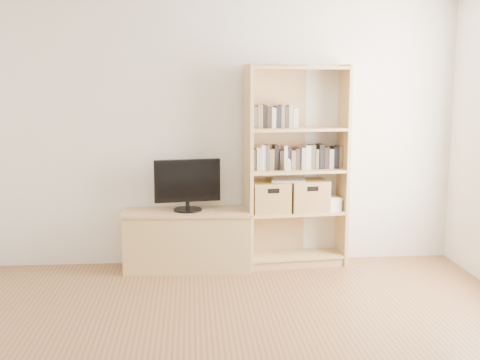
{
  "coord_description": "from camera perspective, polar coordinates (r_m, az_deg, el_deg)",
  "views": [
    {
      "loc": [
        -0.37,
        -3.36,
        1.8
      ],
      "look_at": [
        0.07,
        1.9,
        0.93
      ],
      "focal_mm": 45.0,
      "sensor_mm": 36.0,
      "label": 1
    }
  ],
  "objects": [
    {
      "name": "basket_left",
      "position": [
        5.81,
        2.86,
        -1.62
      ],
      "size": [
        0.39,
        0.33,
        0.29
      ],
      "primitive_type": "cube",
      "rotation": [
        0.0,
        0.0,
        0.11
      ],
      "color": "olive",
      "rests_on": "bookshelf"
    },
    {
      "name": "laptop",
      "position": [
        5.82,
        4.64,
        -0.04
      ],
      "size": [
        0.35,
        0.28,
        0.02
      ],
      "primitive_type": "cube",
      "rotation": [
        0.0,
        0.0,
        -0.2
      ],
      "color": "silver",
      "rests_on": "basket_left"
    },
    {
      "name": "books_row_upper",
      "position": [
        5.75,
        3.28,
        6.05
      ],
      "size": [
        0.43,
        0.19,
        0.22
      ],
      "primitive_type": "cube",
      "rotation": [
        0.0,
        0.0,
        0.1
      ],
      "color": "#3B3430",
      "rests_on": "bookshelf"
    },
    {
      "name": "back_wall",
      "position": [
        5.89,
        -1.14,
        4.55
      ],
      "size": [
        4.5,
        0.02,
        2.6
      ],
      "primitive_type": "cube",
      "color": "white",
      "rests_on": "floor"
    },
    {
      "name": "bookshelf",
      "position": [
        5.83,
        5.36,
        1.25
      ],
      "size": [
        1.0,
        0.44,
        1.95
      ],
      "primitive_type": "cube",
      "rotation": [
        0.0,
        0.0,
        0.1
      ],
      "color": "tan",
      "rests_on": "floor"
    },
    {
      "name": "basket_right",
      "position": [
        5.91,
        6.44,
        -1.44
      ],
      "size": [
        0.4,
        0.34,
        0.3
      ],
      "primitive_type": "cube",
      "rotation": [
        0.0,
        0.0,
        0.12
      ],
      "color": "olive",
      "rests_on": "bookshelf"
    },
    {
      "name": "books_row_mid",
      "position": [
        5.84,
        5.31,
        2.15
      ],
      "size": [
        0.85,
        0.27,
        0.22
      ],
      "primitive_type": "cube",
      "rotation": [
        0.0,
        0.0,
        0.14
      ],
      "color": "#3B3430",
      "rests_on": "bookshelf"
    },
    {
      "name": "television",
      "position": [
        5.72,
        -5.01,
        -0.49
      ],
      "size": [
        0.63,
        0.14,
        0.49
      ],
      "primitive_type": "cube",
      "rotation": [
        0.0,
        0.0,
        0.14
      ],
      "color": "black",
      "rests_on": "tv_stand"
    },
    {
      "name": "magazine_stack",
      "position": [
        5.99,
        8.41,
        -2.26
      ],
      "size": [
        0.22,
        0.27,
        0.11
      ],
      "primitive_type": "cube",
      "rotation": [
        0.0,
        0.0,
        0.22
      ],
      "color": "silver",
      "rests_on": "bookshelf"
    },
    {
      "name": "tv_stand",
      "position": [
        5.84,
        -4.94,
        -5.77
      ],
      "size": [
        1.22,
        0.52,
        0.55
      ],
      "primitive_type": "cube",
      "rotation": [
        0.0,
        0.0,
        -0.06
      ],
      "color": "tan",
      "rests_on": "floor"
    },
    {
      "name": "baby_monitor",
      "position": [
        5.7,
        4.6,
        1.33
      ],
      "size": [
        0.06,
        0.04,
        0.1
      ],
      "primitive_type": "cube",
      "rotation": [
        0.0,
        0.0,
        -0.2
      ],
      "color": "white",
      "rests_on": "bookshelf"
    }
  ]
}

